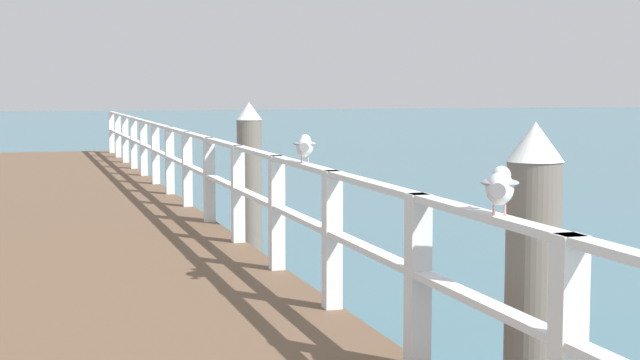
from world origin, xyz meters
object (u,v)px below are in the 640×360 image
(seagull_foreground, at_px, (500,186))
(seagull_background, at_px, (305,146))
(dock_piling_near, at_px, (532,292))
(dock_piling_far, at_px, (249,179))

(seagull_foreground, height_order, seagull_background, same)
(dock_piling_near, relative_size, seagull_foreground, 4.01)
(dock_piling_far, height_order, seagull_foreground, dock_piling_far)
(dock_piling_far, xyz_separation_m, seagull_foreground, (-0.38, -6.77, 0.59))
(dock_piling_far, xyz_separation_m, seagull_background, (-0.38, -3.56, 0.59))
(dock_piling_near, bearing_deg, dock_piling_far, 90.00)
(seagull_foreground, xyz_separation_m, seagull_background, (-0.00, 3.21, 0.00))
(dock_piling_far, height_order, seagull_background, dock_piling_far)
(dock_piling_far, relative_size, seagull_foreground, 4.01)
(dock_piling_near, height_order, seagull_foreground, dock_piling_near)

